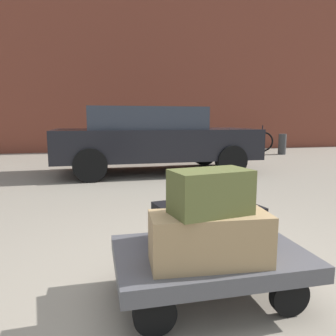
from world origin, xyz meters
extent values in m
plane|color=gray|center=(0.00, 0.00, 0.00)|extent=(60.00, 60.00, 0.00)
cube|color=brown|center=(2.00, 10.78, 4.85)|extent=(24.00, 1.20, 9.71)
cube|color=#4C4C51|center=(0.00, 0.00, 0.29)|extent=(1.20, 0.79, 0.10)
cylinder|color=black|center=(0.41, 0.27, 0.12)|extent=(0.24, 0.06, 0.24)
cylinder|color=black|center=(0.41, -0.27, 0.12)|extent=(0.24, 0.06, 0.24)
cylinder|color=black|center=(-0.41, 0.27, 0.12)|extent=(0.24, 0.06, 0.24)
cylinder|color=black|center=(-0.41, -0.27, 0.12)|extent=(0.24, 0.06, 0.24)
cube|color=#9E7F56|center=(-0.07, -0.19, 0.49)|extent=(0.70, 0.34, 0.30)
cube|color=black|center=(0.03, 0.13, 0.47)|extent=(0.71, 0.56, 0.26)
cube|color=#4C5128|center=(-0.07, -0.19, 0.76)|extent=(0.47, 0.32, 0.25)
cube|color=black|center=(0.62, 5.14, 0.64)|extent=(4.31, 1.83, 0.64)
cube|color=#2D333D|center=(0.37, 5.14, 1.19)|extent=(2.42, 1.60, 0.46)
cylinder|color=black|center=(2.04, 6.00, 0.32)|extent=(0.64, 0.22, 0.64)
cylinder|color=black|center=(2.05, 4.30, 0.32)|extent=(0.64, 0.22, 0.64)
cylinder|color=black|center=(-0.80, 5.98, 0.32)|extent=(0.64, 0.22, 0.64)
cylinder|color=black|center=(-0.79, 4.28, 0.32)|extent=(0.64, 0.22, 0.64)
torus|color=black|center=(4.36, 9.08, 0.36)|extent=(0.72, 0.15, 0.72)
torus|color=black|center=(5.39, 8.95, 0.36)|extent=(0.72, 0.15, 0.72)
cylinder|color=black|center=(4.87, 9.01, 0.56)|extent=(1.00, 0.17, 0.04)
cylinder|color=black|center=(4.67, 9.04, 0.71)|extent=(0.04, 0.04, 0.30)
cylinder|color=black|center=(5.32, 8.95, 0.76)|extent=(0.04, 0.04, 0.40)
cylinder|color=#383838|center=(2.30, 7.87, 0.34)|extent=(0.26, 0.26, 0.69)
cylinder|color=#383838|center=(3.58, 7.87, 0.34)|extent=(0.26, 0.26, 0.69)
cylinder|color=#383838|center=(5.47, 7.87, 0.34)|extent=(0.26, 0.26, 0.69)
camera|label=1|loc=(-0.69, -1.85, 1.16)|focal=34.44mm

